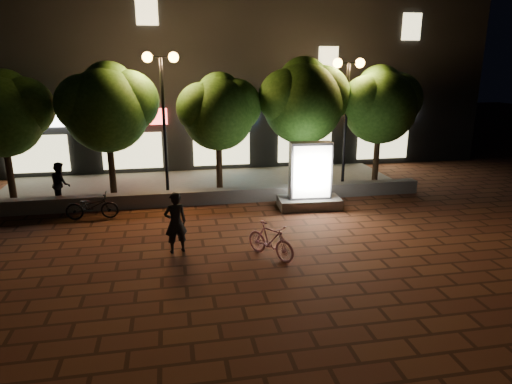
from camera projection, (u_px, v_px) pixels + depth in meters
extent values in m
plane|color=#542D1A|center=(223.00, 245.00, 12.61)|extent=(80.00, 80.00, 0.00)
cube|color=#63615C|center=(210.00, 196.00, 16.32)|extent=(16.00, 0.45, 0.50)
cube|color=#63615C|center=(205.00, 184.00, 18.73)|extent=(16.00, 5.00, 0.08)
cube|color=black|center=(192.00, 60.00, 23.50)|extent=(28.00, 8.00, 10.00)
cube|color=white|center=(32.00, 119.00, 19.08)|extent=(3.20, 0.12, 0.70)
cube|color=beige|center=(37.00, 154.00, 19.49)|extent=(2.60, 0.10, 1.60)
cube|color=red|center=(130.00, 117.00, 19.79)|extent=(3.20, 0.12, 0.70)
cube|color=beige|center=(133.00, 151.00, 20.21)|extent=(2.60, 0.10, 1.60)
cube|color=#62CBFF|center=(221.00, 115.00, 20.51)|extent=(3.20, 0.12, 0.70)
cube|color=beige|center=(222.00, 148.00, 20.92)|extent=(2.60, 0.10, 1.60)
cube|color=orange|center=(306.00, 113.00, 21.23)|extent=(3.20, 0.12, 0.70)
cube|color=beige|center=(305.00, 145.00, 21.64)|extent=(2.60, 0.10, 1.60)
cube|color=white|center=(385.00, 112.00, 21.94)|extent=(3.20, 0.12, 0.70)
cube|color=beige|center=(383.00, 142.00, 22.36)|extent=(2.60, 0.10, 1.60)
cube|color=beige|center=(147.00, 10.00, 18.76)|extent=(0.90, 0.10, 1.20)
cube|color=beige|center=(328.00, 60.00, 20.74)|extent=(0.90, 0.10, 1.20)
cube|color=beige|center=(412.00, 27.00, 21.05)|extent=(0.90, 0.10, 1.20)
cylinder|color=black|center=(10.00, 170.00, 16.12)|extent=(0.24, 0.24, 2.25)
sphere|color=#305F1B|center=(1.00, 117.00, 15.60)|extent=(2.80, 2.80, 2.80)
sphere|color=#305F1B|center=(24.00, 107.00, 15.83)|extent=(2.10, 2.10, 2.10)
sphere|color=#305F1B|center=(5.00, 95.00, 15.75)|extent=(1.82, 1.82, 1.82)
cylinder|color=black|center=(111.00, 165.00, 16.73)|extent=(0.24, 0.24, 2.34)
sphere|color=#305F1B|center=(107.00, 111.00, 16.18)|extent=(3.00, 3.00, 3.00)
sphere|color=#305F1B|center=(128.00, 101.00, 16.42)|extent=(2.25, 2.25, 2.25)
sphere|color=#305F1B|center=(85.00, 104.00, 15.85)|extent=(2.10, 2.10, 2.10)
sphere|color=#305F1B|center=(109.00, 89.00, 16.32)|extent=(1.95, 1.95, 1.95)
cylinder|color=black|center=(219.00, 163.00, 17.47)|extent=(0.24, 0.24, 2.21)
sphere|color=#305F1B|center=(218.00, 114.00, 16.96)|extent=(2.70, 2.70, 2.70)
sphere|color=#305F1B|center=(235.00, 105.00, 17.19)|extent=(2.03, 2.03, 2.02)
sphere|color=#305F1B|center=(202.00, 108.00, 16.64)|extent=(1.89, 1.89, 1.89)
sphere|color=#305F1B|center=(219.00, 95.00, 17.12)|extent=(1.76, 1.76, 1.76)
cylinder|color=black|center=(302.00, 156.00, 18.03)|extent=(0.24, 0.24, 2.43)
sphere|color=#305F1B|center=(303.00, 104.00, 17.46)|extent=(3.10, 3.10, 3.10)
sphere|color=#305F1B|center=(321.00, 95.00, 17.70)|extent=(2.33, 2.33, 2.33)
sphere|color=#305F1B|center=(287.00, 98.00, 17.12)|extent=(2.17, 2.17, 2.17)
sphere|color=#305F1B|center=(304.00, 83.00, 17.59)|extent=(2.01, 2.02, 2.02)
cylinder|color=black|center=(376.00, 155.00, 18.62)|extent=(0.24, 0.24, 2.29)
sphere|color=#305F1B|center=(380.00, 107.00, 18.08)|extent=(2.90, 2.90, 2.90)
sphere|color=#305F1B|center=(395.00, 99.00, 18.32)|extent=(2.18, 2.17, 2.17)
sphere|color=#305F1B|center=(367.00, 102.00, 17.76)|extent=(2.03, 2.03, 2.03)
sphere|color=#305F1B|center=(380.00, 88.00, 18.23)|extent=(1.89, 1.88, 1.88)
cylinder|color=black|center=(164.00, 128.00, 16.54)|extent=(0.12, 0.12, 5.00)
cylinder|color=black|center=(160.00, 57.00, 15.85)|extent=(0.90, 0.08, 0.08)
sphere|color=gold|center=(147.00, 57.00, 15.76)|extent=(0.36, 0.36, 0.36)
sphere|color=gold|center=(173.00, 57.00, 15.93)|extent=(0.36, 0.36, 0.36)
cylinder|color=black|center=(345.00, 126.00, 17.82)|extent=(0.12, 0.12, 4.80)
cylinder|color=black|center=(349.00, 63.00, 17.15)|extent=(0.90, 0.08, 0.08)
sphere|color=gold|center=(338.00, 63.00, 17.07)|extent=(0.36, 0.36, 0.36)
sphere|color=gold|center=(360.00, 63.00, 17.24)|extent=(0.36, 0.36, 0.36)
cube|color=#63615C|center=(309.00, 203.00, 15.83)|extent=(2.20, 1.20, 0.36)
cube|color=#4C4C51|center=(310.00, 170.00, 15.51)|extent=(1.46, 0.58, 1.96)
cube|color=white|center=(312.00, 172.00, 15.26)|extent=(1.29, 0.11, 1.79)
cube|color=white|center=(309.00, 169.00, 15.76)|extent=(1.29, 0.11, 1.79)
imported|color=#EA9EBF|center=(270.00, 240.00, 11.73)|extent=(1.26, 1.52, 0.93)
imported|color=black|center=(176.00, 223.00, 11.96)|extent=(0.69, 0.54, 1.67)
imported|color=black|center=(92.00, 206.00, 14.62)|extent=(1.66, 0.61, 0.87)
imported|color=black|center=(61.00, 184.00, 15.70)|extent=(0.81, 0.90, 1.54)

